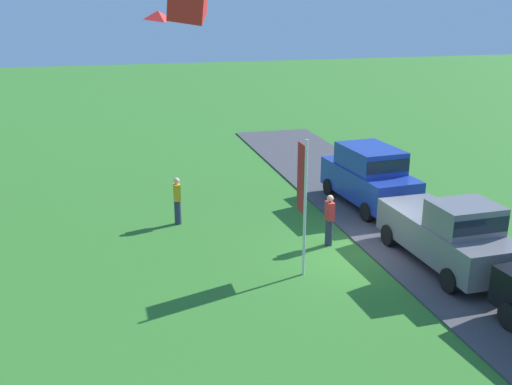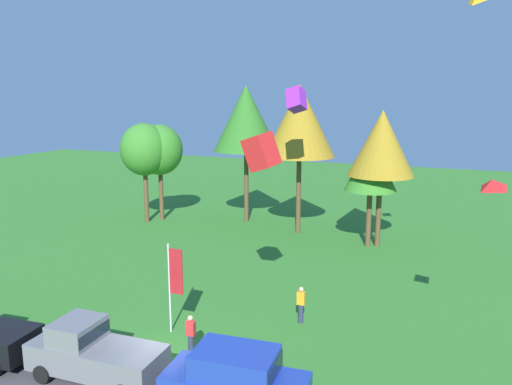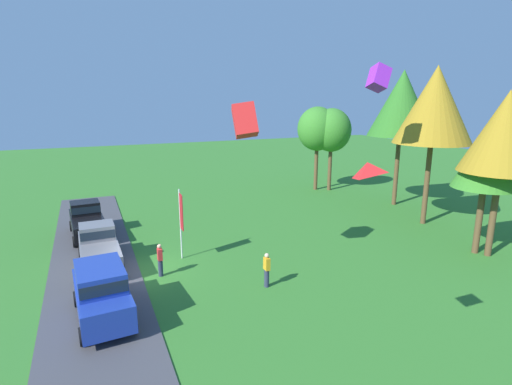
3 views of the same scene
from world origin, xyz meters
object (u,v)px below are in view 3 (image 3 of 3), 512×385
at_px(tree_far_right, 505,132).
at_px(flag_banner, 181,216).
at_px(tree_far_left, 487,158).
at_px(car_suv_by_flagpole, 101,290).
at_px(person_watching_sky, 267,270).
at_px(car_pickup_near_entrance, 87,220).
at_px(kite_box_near_flag, 245,121).
at_px(tree_left_of_center, 402,104).
at_px(tree_center_back, 331,130).
at_px(car_pickup_mid_row, 99,247).
at_px(person_on_lawn, 160,260).
at_px(tree_right_of_center, 317,129).
at_px(kite_diamond_mid_center, 367,169).
at_px(kite_box_low_drifter, 379,78).
at_px(tree_lone_near, 435,105).

bearing_deg(tree_far_right, flag_banner, -111.09).
relative_size(tree_far_left, flag_banner, 1.84).
distance_m(car_suv_by_flagpole, person_watching_sky, 7.36).
height_order(car_pickup_near_entrance, kite_box_near_flag, kite_box_near_flag).
bearing_deg(kite_box_near_flag, tree_far_right, 76.55).
bearing_deg(tree_left_of_center, flag_banner, -76.17).
bearing_deg(tree_far_left, car_pickup_near_entrance, -119.98).
distance_m(car_pickup_near_entrance, tree_center_back, 23.12).
bearing_deg(car_pickup_mid_row, tree_left_of_center, 99.32).
distance_m(car_pickup_mid_row, tree_far_right, 22.59).
relative_size(car_pickup_mid_row, person_on_lawn, 2.95).
height_order(car_pickup_near_entrance, tree_far_left, tree_far_left).
bearing_deg(tree_right_of_center, kite_box_near_flag, -41.50).
height_order(tree_left_of_center, kite_diamond_mid_center, tree_left_of_center).
distance_m(car_pickup_mid_row, person_on_lawn, 3.74).
distance_m(person_on_lawn, flag_banner, 2.77).
relative_size(tree_left_of_center, kite_box_near_flag, 7.56).
xyz_separation_m(tree_right_of_center, flag_banner, (12.26, -16.10, -3.37)).
relative_size(tree_right_of_center, tree_left_of_center, 0.73).
relative_size(car_pickup_mid_row, tree_far_left, 0.68).
xyz_separation_m(car_pickup_mid_row, person_watching_sky, (5.69, 7.24, -0.23)).
bearing_deg(tree_far_left, car_pickup_mid_row, -107.94).
relative_size(car_pickup_near_entrance, kite_diamond_mid_center, 4.72).
distance_m(person_on_lawn, tree_center_back, 23.42).
relative_size(car_pickup_near_entrance, tree_far_left, 0.69).
bearing_deg(kite_diamond_mid_center, kite_box_low_drifter, 139.69).
relative_size(tree_far_left, tree_far_right, 0.80).
bearing_deg(tree_lone_near, kite_box_near_flag, -79.43).
relative_size(car_suv_by_flagpole, flag_banner, 1.18).
distance_m(person_on_lawn, tree_far_right, 19.41).
height_order(tree_right_of_center, tree_center_back, tree_right_of_center).
relative_size(tree_center_back, kite_box_near_flag, 5.42).
bearing_deg(person_watching_sky, tree_right_of_center, 142.40).
xyz_separation_m(tree_far_right, kite_box_low_drifter, (-4.41, -5.04, 2.90)).
height_order(car_suv_by_flagpole, person_on_lawn, car_suv_by_flagpole).
bearing_deg(tree_center_back, kite_box_near_flag, -45.15).
distance_m(car_pickup_mid_row, flag_banner, 4.61).
bearing_deg(kite_box_low_drifter, tree_left_of_center, 129.57).
height_order(person_on_lawn, tree_center_back, tree_center_back).
xyz_separation_m(person_watching_sky, kite_box_low_drifter, (-2.94, 8.31, 9.07)).
xyz_separation_m(flag_banner, kite_box_low_drifter, (1.88, 11.26, 7.40)).
bearing_deg(kite_box_low_drifter, person_on_lawn, -91.15).
bearing_deg(kite_box_low_drifter, tree_lone_near, 104.82).
height_order(tree_center_back, kite_box_low_drifter, kite_box_low_drifter).
height_order(person_watching_sky, flag_banner, flag_banner).
distance_m(car_suv_by_flagpole, person_on_lawn, 4.34).
height_order(tree_center_back, tree_left_of_center, tree_left_of_center).
bearing_deg(person_on_lawn, car_pickup_mid_row, -131.94).
bearing_deg(car_pickup_near_entrance, car_suv_by_flagpole, 2.10).
xyz_separation_m(car_suv_by_flagpole, tree_left_of_center, (-9.58, 23.66, 7.09)).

